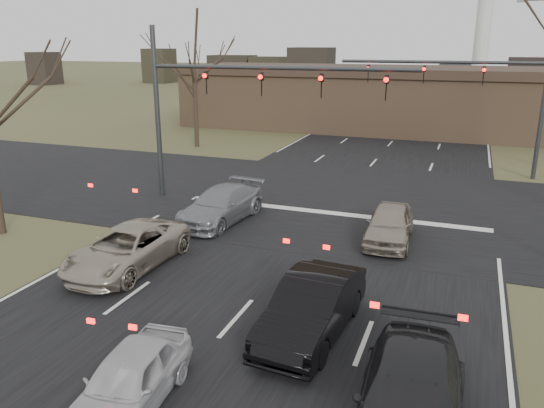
# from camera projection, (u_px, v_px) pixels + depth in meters

# --- Properties ---
(ground) EXTENTS (360.00, 360.00, 0.00)m
(ground) POSITION_uv_depth(u_px,v_px,m) (181.00, 382.00, 11.75)
(ground) COLOR #444A27
(ground) RESTS_ON ground
(road_main) EXTENTS (14.00, 300.00, 0.02)m
(road_main) POSITION_uv_depth(u_px,v_px,m) (425.00, 104.00, 65.53)
(road_main) COLOR black
(road_main) RESTS_ON ground
(road_cross) EXTENTS (200.00, 14.00, 0.02)m
(road_cross) POSITION_uv_depth(u_px,v_px,m) (340.00, 201.00, 25.19)
(road_cross) COLOR black
(road_cross) RESTS_ON ground
(building) EXTENTS (42.40, 10.40, 5.30)m
(building) POSITION_uv_depth(u_px,v_px,m) (429.00, 100.00, 44.37)
(building) COLOR #846347
(building) RESTS_ON ground
(mast_arm_near) EXTENTS (12.12, 0.24, 8.00)m
(mast_arm_near) POSITION_uv_depth(u_px,v_px,m) (219.00, 93.00, 23.68)
(mast_arm_near) COLOR #383A3D
(mast_arm_near) RESTS_ON ground
(mast_arm_far) EXTENTS (11.12, 0.24, 8.00)m
(mast_arm_far) POSITION_uv_depth(u_px,v_px,m) (489.00, 85.00, 28.84)
(mast_arm_far) COLOR #383A3D
(mast_arm_far) RESTS_ON ground
(tree_left_far) EXTENTS (5.70, 5.70, 9.50)m
(tree_left_far) POSITION_uv_depth(u_px,v_px,m) (193.00, 41.00, 36.38)
(tree_left_far) COLOR black
(tree_left_far) RESTS_ON ground
(car_silver_suv) EXTENTS (2.41, 5.03, 1.38)m
(car_silver_suv) POSITION_uv_depth(u_px,v_px,m) (127.00, 248.00, 17.54)
(car_silver_suv) COLOR #A89B87
(car_silver_suv) RESTS_ON ground
(car_white_sedan) EXTENTS (1.83, 3.82, 1.26)m
(car_white_sedan) POSITION_uv_depth(u_px,v_px,m) (129.00, 380.00, 10.77)
(car_white_sedan) COLOR #BDBDBF
(car_white_sedan) RESTS_ON ground
(car_black_hatch) EXTENTS (1.91, 4.71, 1.52)m
(car_black_hatch) POSITION_uv_depth(u_px,v_px,m) (312.00, 307.00, 13.48)
(car_black_hatch) COLOR black
(car_black_hatch) RESTS_ON ground
(car_charcoal_sedan) EXTENTS (2.25, 5.08, 1.45)m
(car_charcoal_sedan) POSITION_uv_depth(u_px,v_px,m) (410.00, 403.00, 9.95)
(car_charcoal_sedan) COLOR black
(car_charcoal_sedan) RESTS_ON ground
(car_grey_ahead) EXTENTS (2.49, 5.09, 1.42)m
(car_grey_ahead) POSITION_uv_depth(u_px,v_px,m) (221.00, 205.00, 22.20)
(car_grey_ahead) COLOR gray
(car_grey_ahead) RESTS_ON ground
(car_silver_ahead) EXTENTS (1.83, 4.16, 1.39)m
(car_silver_ahead) POSITION_uv_depth(u_px,v_px,m) (389.00, 224.00, 19.89)
(car_silver_ahead) COLOR gray
(car_silver_ahead) RESTS_ON ground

